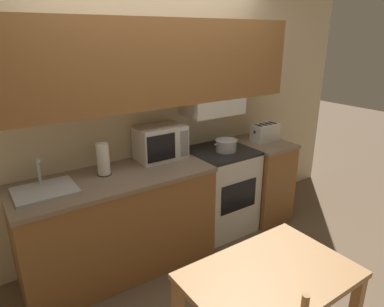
# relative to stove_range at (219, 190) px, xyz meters

# --- Properties ---
(ground_plane) EXTENTS (16.00, 16.00, 0.00)m
(ground_plane) POSITION_rel_stove_range_xyz_m (-0.59, 0.30, -0.45)
(ground_plane) COLOR brown
(wall_back) EXTENTS (5.17, 0.38, 2.55)m
(wall_back) POSITION_rel_stove_range_xyz_m (-0.57, 0.24, 1.07)
(wall_back) COLOR beige
(wall_back) RESTS_ON ground_plane
(lower_counter_main) EXTENTS (1.66, 0.68, 0.89)m
(lower_counter_main) POSITION_rel_stove_range_xyz_m (-1.15, -0.02, 0.00)
(lower_counter_main) COLOR #936033
(lower_counter_main) RESTS_ON ground_plane
(lower_counter_right_stub) EXTENTS (0.49, 0.68, 0.89)m
(lower_counter_right_stub) POSITION_rel_stove_range_xyz_m (0.56, -0.02, 0.00)
(lower_counter_right_stub) COLOR #936033
(lower_counter_right_stub) RESTS_ON ground_plane
(stove_range) EXTENTS (0.63, 0.61, 0.89)m
(stove_range) POSITION_rel_stove_range_xyz_m (0.00, 0.00, 0.00)
(stove_range) COLOR silver
(stove_range) RESTS_ON ground_plane
(cooking_pot) EXTENTS (0.30, 0.22, 0.12)m
(cooking_pot) POSITION_rel_stove_range_xyz_m (0.03, -0.05, 0.51)
(cooking_pot) COLOR #B7BABF
(cooking_pot) RESTS_ON stove_range
(microwave) EXTENTS (0.46, 0.30, 0.31)m
(microwave) POSITION_rel_stove_range_xyz_m (-0.62, 0.14, 0.60)
(microwave) COLOR silver
(microwave) RESTS_ON lower_counter_main
(toaster) EXTENTS (0.32, 0.17, 0.19)m
(toaster) POSITION_rel_stove_range_xyz_m (0.61, -0.02, 0.54)
(toaster) COLOR silver
(toaster) RESTS_ON lower_counter_right_stub
(sink_basin) EXTENTS (0.44, 0.36, 0.25)m
(sink_basin) POSITION_rel_stove_range_xyz_m (-1.70, -0.02, 0.46)
(sink_basin) COLOR #B7BABF
(sink_basin) RESTS_ON lower_counter_main
(paper_towel_roll) EXTENTS (0.12, 0.12, 0.27)m
(paper_towel_roll) POSITION_rel_stove_range_xyz_m (-1.21, 0.05, 0.58)
(paper_towel_roll) COLOR black
(paper_towel_roll) RESTS_ON lower_counter_main
(dining_table) EXTENTS (0.96, 0.64, 0.74)m
(dining_table) POSITION_rel_stove_range_xyz_m (-0.83, -1.49, 0.17)
(dining_table) COLOR #B27F4C
(dining_table) RESTS_ON ground_plane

